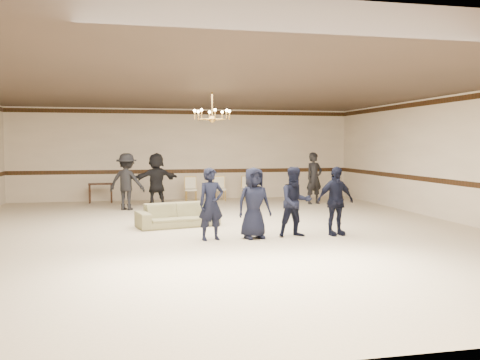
% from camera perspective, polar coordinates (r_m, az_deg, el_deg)
% --- Properties ---
extents(room, '(12.01, 14.01, 3.21)m').
position_cam_1_polar(room, '(11.39, -2.30, 2.19)').
color(room, beige).
rests_on(room, ground).
extents(chair_rail, '(12.00, 0.02, 0.14)m').
position_cam_1_polar(chair_rail, '(18.33, -6.02, 0.98)').
color(chair_rail, black).
rests_on(chair_rail, wall_back).
extents(crown_molding, '(12.00, 0.02, 0.14)m').
position_cam_1_polar(crown_molding, '(18.34, -6.06, 7.48)').
color(crown_molding, black).
rests_on(crown_molding, wall_back).
extents(chandelier, '(0.94, 0.94, 0.89)m').
position_cam_1_polar(chandelier, '(12.41, -3.11, 8.23)').
color(chandelier, '#BE8D3D').
rests_on(chandelier, ceiling).
extents(boy_a, '(0.60, 0.46, 1.48)m').
position_cam_1_polar(boy_a, '(10.50, -3.23, -2.67)').
color(boy_a, black).
rests_on(boy_a, floor).
extents(boy_b, '(0.79, 0.59, 1.48)m').
position_cam_1_polar(boy_b, '(10.67, 1.56, -2.56)').
color(boy_b, black).
rests_on(boy_b, floor).
extents(boy_c, '(0.74, 0.59, 1.48)m').
position_cam_1_polar(boy_c, '(10.92, 6.16, -2.43)').
color(boy_c, black).
rests_on(boy_c, floor).
extents(boy_d, '(0.92, 0.50, 1.48)m').
position_cam_1_polar(boy_d, '(11.23, 10.52, -2.30)').
color(boy_d, black).
rests_on(boy_d, floor).
extents(settee, '(2.03, 1.16, 0.56)m').
position_cam_1_polar(settee, '(12.33, -6.92, -3.86)').
color(settee, olive).
rests_on(settee, floor).
extents(adult_left, '(1.25, 1.00, 1.69)m').
position_cam_1_polar(adult_left, '(15.65, -12.45, -0.18)').
color(adult_left, black).
rests_on(adult_left, floor).
extents(adult_mid, '(1.64, 1.02, 1.69)m').
position_cam_1_polar(adult_mid, '(16.36, -9.28, 0.04)').
color(adult_mid, black).
rests_on(adult_mid, floor).
extents(adult_right, '(0.71, 0.58, 1.69)m').
position_cam_1_polar(adult_right, '(17.00, 8.22, 0.20)').
color(adult_right, black).
rests_on(adult_right, floor).
extents(banquet_chair_left, '(0.44, 0.44, 0.83)m').
position_cam_1_polar(banquet_chair_left, '(17.62, -5.45, -1.05)').
color(banquet_chair_left, '#F1E9CB').
rests_on(banquet_chair_left, floor).
extents(banquet_chair_mid, '(0.43, 0.43, 0.83)m').
position_cam_1_polar(banquet_chair_mid, '(17.76, -2.24, -0.99)').
color(banquet_chair_mid, '#F1E9CB').
rests_on(banquet_chair_mid, floor).
extents(banquet_chair_right, '(0.44, 0.44, 0.83)m').
position_cam_1_polar(banquet_chair_right, '(17.96, 0.90, -0.93)').
color(banquet_chair_right, '#F1E9CB').
rests_on(banquet_chair_right, floor).
extents(console_table, '(0.81, 0.40, 0.66)m').
position_cam_1_polar(console_table, '(17.74, -15.20, -1.41)').
color(console_table, black).
rests_on(console_table, floor).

